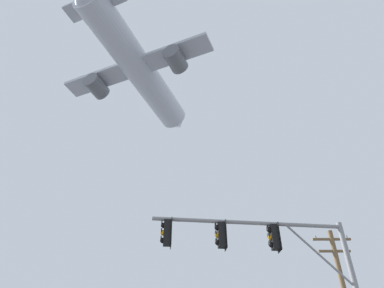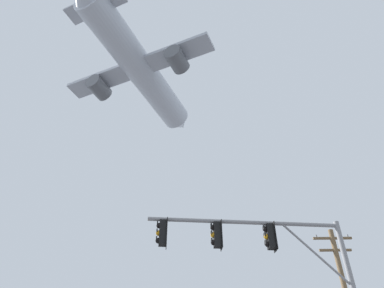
# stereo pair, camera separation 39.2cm
# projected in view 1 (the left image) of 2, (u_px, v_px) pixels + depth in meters

# --- Properties ---
(signal_pole_near) EXTENTS (7.18, 1.05, 6.72)m
(signal_pole_near) POSITION_uv_depth(u_px,v_px,m) (274.00, 259.00, 12.29)
(signal_pole_near) COLOR gray
(signal_pole_near) RESTS_ON ground
(airplane) EXTENTS (20.22, 26.18, 7.39)m
(airplane) POSITION_uv_depth(u_px,v_px,m) (138.00, 68.00, 46.31)
(airplane) COLOR #B7BCC6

